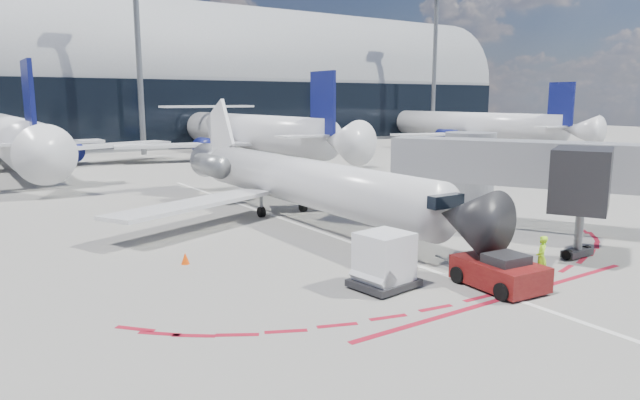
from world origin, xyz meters
TOP-DOWN VIEW (x-y plane):
  - ground at (0.00, 0.00)m, footprint 260.00×260.00m
  - apron_centerline at (0.00, 2.00)m, footprint 0.25×40.00m
  - apron_stop_bar at (0.00, -11.50)m, footprint 14.00×0.25m
  - terminal_building at (0.00, 64.97)m, footprint 150.00×24.15m
  - jet_bridge at (9.79, -3.01)m, footprint 10.03×15.20m
  - light_mast_centre at (5.00, 48.00)m, footprint 0.70×0.70m
  - light_mast_east at (55.00, 48.00)m, footprint 0.70×0.70m
  - regional_jet at (0.68, 4.36)m, footprint 22.40×27.62m
  - pushback_tug at (0.57, -10.61)m, footprint 2.42×5.20m
  - ramp_worker at (2.80, -10.79)m, footprint 0.73×0.71m
  - uld_container at (-3.02, -8.27)m, footprint 2.44×2.16m
  - safety_cone_left at (-8.04, -1.22)m, footprint 0.36×0.36m
  - safety_cone_right at (3.61, -8.88)m, footprint 0.32×0.32m
  - bg_airliner_1 at (-10.30, 41.09)m, footprint 37.96×40.19m
  - bg_airliner_2 at (14.66, 37.74)m, footprint 36.76×38.93m
  - bg_airliner_3 at (52.97, 37.25)m, footprint 35.14×37.20m

SIDE VIEW (x-z plane):
  - ground at x=0.00m, z-range 0.00..0.00m
  - apron_centerline at x=0.00m, z-range 0.00..0.01m
  - apron_stop_bar at x=0.00m, z-range 0.00..0.01m
  - safety_cone_right at x=3.61m, z-range 0.00..0.44m
  - safety_cone_left at x=-8.04m, z-range 0.00..0.50m
  - pushback_tug at x=0.57m, z-range -0.08..1.26m
  - ramp_worker at x=2.80m, z-range 0.00..1.70m
  - uld_container at x=-3.02m, z-range -0.01..2.08m
  - regional_jet at x=0.68m, z-range -1.15..5.77m
  - jet_bridge at x=9.79m, z-range 0.56..5.46m
  - bg_airliner_3 at x=52.97m, z-range 0.00..11.37m
  - bg_airliner_2 at x=14.66m, z-range 0.00..11.89m
  - bg_airliner_1 at x=-10.30m, z-range 0.00..12.28m
  - terminal_building at x=0.00m, z-range -3.48..20.52m
  - light_mast_centre at x=5.00m, z-range 0.00..25.00m
  - light_mast_east at x=55.00m, z-range 0.00..25.00m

